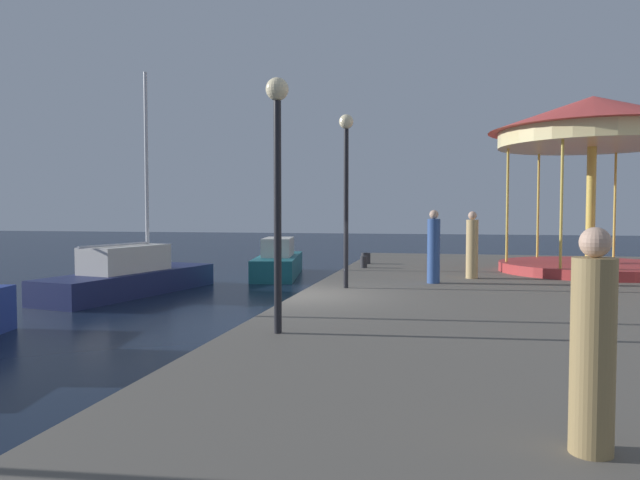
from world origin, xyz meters
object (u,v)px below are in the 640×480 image
sailboat_navy (130,276)px  person_near_carousel (434,249)px  person_by_the_water (593,348)px  bollard_south (365,258)px  lamp_post_near_edge (277,158)px  bollard_north (364,262)px  lamp_post_mid_promenade (346,170)px  motorboat_teal (278,262)px  person_mid_promenade (472,247)px  carousel (592,141)px  bollard_center (367,258)px

sailboat_navy → person_near_carousel: bearing=-8.4°
person_by_the_water → bollard_south: bearing=103.9°
lamp_post_near_edge → bollard_north: 11.39m
lamp_post_mid_promenade → lamp_post_near_edge: bearing=-91.2°
person_by_the_water → motorboat_teal: bearing=113.1°
lamp_post_near_edge → person_by_the_water: size_ratio=2.22×
bollard_south → person_mid_promenade: bearing=-48.0°
carousel → bollard_center: carousel is taller
sailboat_navy → motorboat_teal: bearing=63.4°
bollard_south → person_near_carousel: 6.12m
lamp_post_mid_promenade → bollard_north: 6.08m
carousel → person_mid_promenade: carousel is taller
lamp_post_mid_promenade → bollard_north: lamp_post_mid_promenade is taller
person_mid_promenade → sailboat_navy: bearing=179.7°
lamp_post_mid_promenade → bollard_center: (-0.39, 7.00, -2.76)m
lamp_post_near_edge → person_mid_promenade: (3.31, 8.56, -1.85)m
sailboat_navy → bollard_center: bearing=29.2°
person_near_carousel → lamp_post_mid_promenade: bearing=-145.3°
bollard_south → person_mid_promenade: person_mid_promenade is taller
sailboat_navy → carousel: bearing=9.5°
lamp_post_mid_promenade → bollard_center: bearing=93.2°
lamp_post_near_edge → lamp_post_mid_promenade: lamp_post_mid_promenade is taller
sailboat_navy → bollard_south: bearing=29.3°
bollard_center → bollard_south: 0.10m
lamp_post_near_edge → person_near_carousel: (2.26, 7.16, -1.83)m
lamp_post_near_edge → person_by_the_water: (3.73, -3.93, -1.92)m
person_near_carousel → lamp_post_near_edge: bearing=-107.5°
sailboat_navy → motorboat_teal: (3.20, 6.40, -0.01)m
lamp_post_mid_promenade → sailboat_navy: bearing=159.1°
bollard_north → person_by_the_water: person_by_the_water is taller
bollard_center → bollard_south: size_ratio=1.00×
lamp_post_near_edge → person_mid_promenade: size_ratio=2.07×
motorboat_teal → bollard_south: motorboat_teal is taller
bollard_south → bollard_north: bearing=-83.2°
motorboat_teal → bollard_center: (4.09, -2.33, 0.39)m
sailboat_navy → person_near_carousel: sailboat_navy is taller
person_by_the_water → person_near_carousel: (-1.47, 11.09, 0.08)m
bollard_south → bollard_north: 1.57m
motorboat_teal → lamp_post_mid_promenade: 10.83m
carousel → bollard_center: 8.45m
lamp_post_mid_promenade → person_near_carousel: size_ratio=2.21×
bollard_center → bollard_north: size_ratio=1.00×
bollard_south → person_by_the_water: size_ratio=0.22×
bollard_center → person_near_carousel: (2.53, -5.52, 0.73)m
person_by_the_water → person_near_carousel: size_ratio=0.91×
person_by_the_water → person_mid_promenade: size_ratio=0.93×
sailboat_navy → bollard_center: sailboat_navy is taller
person_by_the_water → lamp_post_near_edge: bearing=133.5°
motorboat_teal → person_near_carousel: 10.33m
bollard_center → bollard_south: bearing=-159.6°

